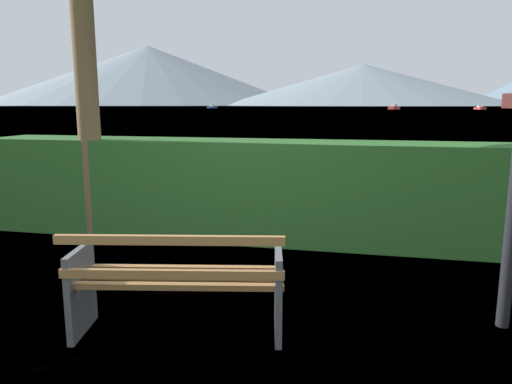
{
  "coord_description": "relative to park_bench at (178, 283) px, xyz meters",
  "views": [
    {
      "loc": [
        1.34,
        -3.32,
        1.76
      ],
      "look_at": [
        0.0,
        2.76,
        0.62
      ],
      "focal_mm": 33.75,
      "sensor_mm": 36.0,
      "label": 1
    }
  ],
  "objects": [
    {
      "name": "sailboat_mid",
      "position": [
        37.57,
        163.72,
        0.01
      ],
      "size": [
        2.61,
        6.24,
        1.15
      ],
      "color": "#B2332D",
      "rests_on": "water_surface"
    },
    {
      "name": "fishing_boat_near",
      "position": [
        11.0,
        160.14,
        0.18
      ],
      "size": [
        4.13,
        6.24,
        1.61
      ],
      "color": "#B2332D",
      "rests_on": "water_surface"
    },
    {
      "name": "ground_plane",
      "position": [
        -0.01,
        0.06,
        -0.42
      ],
      "size": [
        1400.0,
        1400.0,
        0.0
      ],
      "primitive_type": "plane",
      "color": "olive"
    },
    {
      "name": "tender_far",
      "position": [
        -62.81,
        199.49,
        0.06
      ],
      "size": [
        3.62,
        5.29,
        1.38
      ],
      "color": "#335693",
      "rests_on": "water_surface"
    },
    {
      "name": "distant_hills",
      "position": [
        -118.36,
        574.87,
        32.54
      ],
      "size": [
        825.04,
        404.69,
        74.8
      ],
      "color": "gray",
      "rests_on": "ground_plane"
    },
    {
      "name": "park_bench",
      "position": [
        0.0,
        0.0,
        0.0
      ],
      "size": [
        1.69,
        0.86,
        0.87
      ],
      "color": "olive",
      "rests_on": "ground_plane"
    },
    {
      "name": "hedge_row",
      "position": [
        -0.01,
        2.84,
        0.22
      ],
      "size": [
        7.51,
        0.9,
        1.29
      ],
      "primitive_type": "cube",
      "color": "#285B23",
      "rests_on": "ground_plane"
    },
    {
      "name": "water_surface",
      "position": [
        -0.01,
        307.62,
        -0.42
      ],
      "size": [
        620.0,
        620.0,
        0.0
      ],
      "primitive_type": "plane",
      "color": "#7A99A8",
      "rests_on": "ground_plane"
    }
  ]
}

